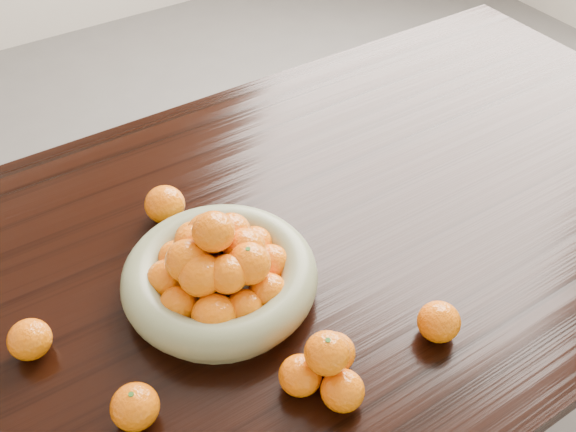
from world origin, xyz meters
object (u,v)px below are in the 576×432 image
dining_table (288,272)px  loose_orange_0 (135,407)px  fruit_bowl (219,272)px  orange_pyramid (326,367)px

dining_table → loose_orange_0: loose_orange_0 is taller
dining_table → fruit_bowl: (-0.16, -0.04, 0.14)m
orange_pyramid → fruit_bowl: bearing=100.5°
dining_table → orange_pyramid: size_ratio=15.71×
fruit_bowl → loose_orange_0: (-0.21, -0.14, -0.02)m
fruit_bowl → loose_orange_0: size_ratio=4.71×
orange_pyramid → dining_table: bearing=67.8°
loose_orange_0 → dining_table: bearing=26.7°
fruit_bowl → orange_pyramid: (0.04, -0.24, -0.01)m
fruit_bowl → loose_orange_0: fruit_bowl is taller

